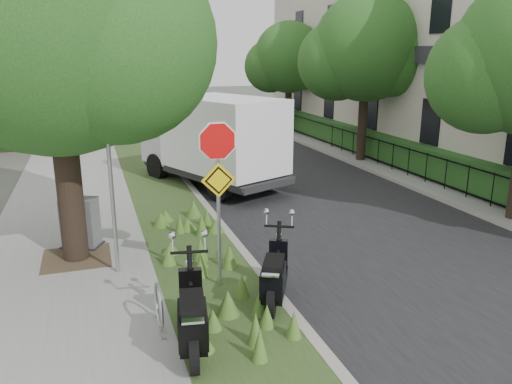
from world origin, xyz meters
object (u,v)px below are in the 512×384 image
at_px(sign_assembly, 218,171).
at_px(scooter_near, 193,324).
at_px(utility_cabinet, 80,223).
at_px(box_truck, 213,137).
at_px(scooter_far, 274,281).

bearing_deg(sign_assembly, scooter_near, -114.72).
bearing_deg(utility_cabinet, box_truck, 47.75).
bearing_deg(scooter_near, sign_assembly, 65.28).
bearing_deg(scooter_near, utility_cabinet, 107.53).
distance_m(sign_assembly, scooter_far, 2.16).
xyz_separation_m(sign_assembly, utility_cabinet, (-2.48, 2.92, -1.67)).
height_order(scooter_near, utility_cabinet, utility_cabinet).
bearing_deg(utility_cabinet, scooter_far, -50.91).
relative_size(scooter_near, box_truck, 0.33).
height_order(sign_assembly, scooter_near, sign_assembly).
bearing_deg(scooter_near, box_truck, 74.39).
distance_m(scooter_near, scooter_far, 1.92).
xyz_separation_m(sign_assembly, box_truck, (1.75, 7.58, -0.66)).
xyz_separation_m(scooter_far, box_truck, (1.05, 8.59, 1.12)).
relative_size(scooter_far, utility_cabinet, 1.54).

